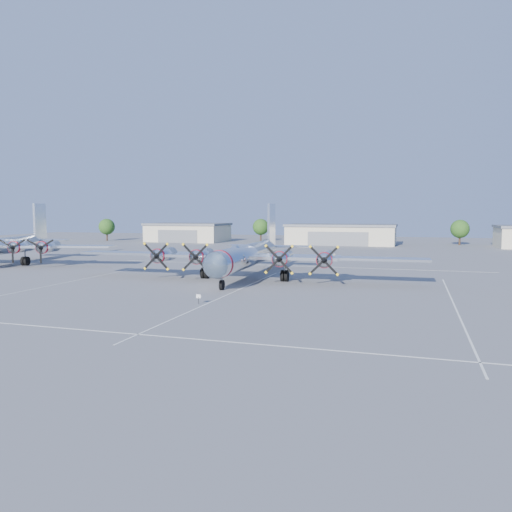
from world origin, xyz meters
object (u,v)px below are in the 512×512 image
(tree_east, at_px, (460,229))
(info_placard, at_px, (198,297))
(hangar_west, at_px, (188,232))
(main_bomber_b29, at_px, (248,278))
(tree_west, at_px, (261,227))
(tree_far_west, at_px, (107,227))
(bomber_west, at_px, (5,264))
(hangar_center, at_px, (341,234))

(tree_east, bearing_deg, info_placard, -107.37)
(hangar_west, height_order, main_bomber_b29, hangar_west)
(tree_west, distance_m, main_bomber_b29, 84.37)
(tree_far_west, xyz_separation_m, main_bomber_b29, (67.89, -69.09, -4.22))
(tree_west, relative_size, info_placard, 7.26)
(hangar_west, height_order, tree_east, tree_east)
(tree_west, bearing_deg, bomber_west, -105.25)
(tree_east, bearing_deg, hangar_west, -175.40)
(tree_far_west, height_order, info_placard, tree_far_west)
(hangar_center, xyz_separation_m, tree_west, (-25.00, 8.04, 1.51))
(tree_east, height_order, main_bomber_b29, tree_east)
(hangar_west, height_order, bomber_west, hangar_west)
(tree_far_west, bearing_deg, bomber_west, -69.53)
(hangar_west, distance_m, tree_east, 75.26)
(hangar_center, distance_m, main_bomber_b29, 73.14)
(hangar_west, distance_m, bomber_west, 68.63)
(tree_west, distance_m, info_placard, 103.07)
(tree_far_west, relative_size, bomber_west, 0.17)
(hangar_center, bearing_deg, info_placard, -90.43)
(tree_west, height_order, bomber_west, tree_west)
(tree_east, distance_m, main_bomber_b29, 85.47)
(hangar_west, height_order, tree_west, tree_west)
(main_bomber_b29, bearing_deg, tree_far_west, 132.24)
(bomber_west, distance_m, info_placard, 50.94)
(hangar_west, bearing_deg, hangar_center, -0.00)
(hangar_west, xyz_separation_m, info_placard, (44.31, -92.07, -2.07))
(tree_east, relative_size, bomber_west, 0.17)
(tree_east, xyz_separation_m, bomber_west, (-75.88, -74.61, -4.22))
(hangar_west, bearing_deg, bomber_west, -90.74)
(tree_far_west, height_order, tree_west, same)
(hangar_center, bearing_deg, hangar_west, 180.00)
(hangar_center, relative_size, info_placard, 31.25)
(hangar_west, xyz_separation_m, bomber_west, (-0.88, -68.57, -2.71))
(hangar_west, relative_size, tree_west, 3.40)
(bomber_west, bearing_deg, hangar_center, 44.51)
(hangar_west, relative_size, hangar_center, 0.79)
(tree_west, xyz_separation_m, tree_east, (55.00, -2.00, 0.00))
(hangar_west, xyz_separation_m, main_bomber_b29, (42.89, -73.06, -2.71))
(tree_west, relative_size, main_bomber_b29, 0.15)
(bomber_west, height_order, info_placard, bomber_west)
(info_placard, bearing_deg, tree_west, 109.21)
(hangar_center, relative_size, bomber_west, 0.74)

